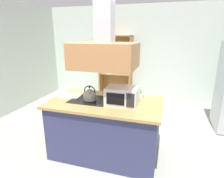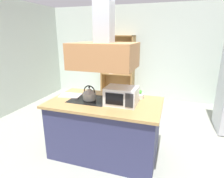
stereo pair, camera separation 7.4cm
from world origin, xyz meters
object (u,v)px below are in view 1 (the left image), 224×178
(dish_cabinet, at_px, (116,71))
(microwave, at_px, (122,96))
(cutting_board, at_px, (70,96))
(fruit_bowl, at_px, (137,95))
(kettle, at_px, (90,94))

(dish_cabinet, distance_m, microwave, 3.03)
(cutting_board, xyz_separation_m, fruit_bowl, (1.07, 0.26, 0.03))
(dish_cabinet, bearing_deg, kettle, -82.43)
(microwave, bearing_deg, kettle, 175.87)
(dish_cabinet, height_order, fruit_bowl, dish_cabinet)
(kettle, height_order, cutting_board, kettle)
(dish_cabinet, relative_size, kettle, 8.12)
(dish_cabinet, relative_size, microwave, 4.05)
(kettle, bearing_deg, microwave, -4.13)
(dish_cabinet, xyz_separation_m, microwave, (0.91, -2.88, 0.20))
(kettle, xyz_separation_m, cutting_board, (-0.38, 0.07, -0.09))
(cutting_board, relative_size, fruit_bowl, 1.45)
(kettle, distance_m, microwave, 0.53)
(microwave, bearing_deg, cutting_board, 173.35)
(kettle, distance_m, cutting_board, 0.40)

